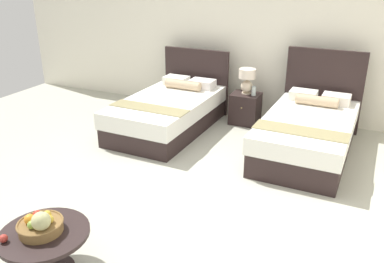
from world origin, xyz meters
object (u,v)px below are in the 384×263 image
at_px(fruit_bowl, 40,225).
at_px(bed_near_corner, 308,131).
at_px(table_lamp, 247,79).
at_px(loose_apple, 3,239).
at_px(nightstand, 245,109).
at_px(coffee_table, 46,243).
at_px(bed_near_window, 170,111).
at_px(vase, 254,91).

bearing_deg(fruit_bowl, bed_near_corner, 64.85).
relative_size(table_lamp, loose_apple, 6.02).
height_order(nightstand, fruit_bowl, fruit_bowl).
xyz_separation_m(coffee_table, fruit_bowl, (-0.01, -0.01, 0.19)).
height_order(nightstand, coffee_table, nightstand).
distance_m(table_lamp, loose_apple, 4.55).
xyz_separation_m(bed_near_window, nightstand, (1.06, 0.76, -0.04)).
height_order(nightstand, vase, vase).
height_order(nightstand, loose_apple, nightstand).
bearing_deg(bed_near_corner, coffee_table, -115.02).
relative_size(nightstand, loose_apple, 7.49).
relative_size(bed_near_corner, vase, 14.15).
bearing_deg(nightstand, vase, -15.69).
relative_size(nightstand, coffee_table, 0.69).
xyz_separation_m(nightstand, table_lamp, (0.00, 0.02, 0.51)).
height_order(table_lamp, fruit_bowl, table_lamp).
xyz_separation_m(bed_near_window, fruit_bowl, (0.59, -3.49, 0.19)).
bearing_deg(loose_apple, table_lamp, 81.72).
distance_m(fruit_bowl, loose_apple, 0.30).
distance_m(bed_near_corner, loose_apple, 4.15).
height_order(table_lamp, vase, table_lamp).
bearing_deg(vase, table_lamp, 157.14).
bearing_deg(table_lamp, coffee_table, -96.07).
height_order(fruit_bowl, loose_apple, fruit_bowl).
relative_size(bed_near_window, coffee_table, 2.95).
bearing_deg(bed_near_corner, loose_apple, -116.17).
relative_size(nightstand, fruit_bowl, 1.36).
relative_size(table_lamp, vase, 2.67).
bearing_deg(coffee_table, vase, 81.93).
height_order(bed_near_corner, nightstand, bed_near_corner).
relative_size(bed_near_window, nightstand, 4.28).
xyz_separation_m(coffee_table, loose_apple, (-0.20, -0.23, 0.15)).
xyz_separation_m(table_lamp, loose_apple, (-0.65, -4.50, -0.32)).
xyz_separation_m(bed_near_corner, loose_apple, (-1.83, -3.73, 0.13)).
xyz_separation_m(bed_near_window, bed_near_corner, (2.24, 0.01, 0.01)).
bearing_deg(nightstand, coffee_table, -96.10).
bearing_deg(loose_apple, fruit_bowl, 50.25).
distance_m(coffee_table, fruit_bowl, 0.19).
xyz_separation_m(bed_near_corner, fruit_bowl, (-1.64, -3.50, 0.18)).
bearing_deg(bed_near_window, fruit_bowl, -80.34).
bearing_deg(bed_near_window, nightstand, 35.43).
height_order(coffee_table, loose_apple, loose_apple).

